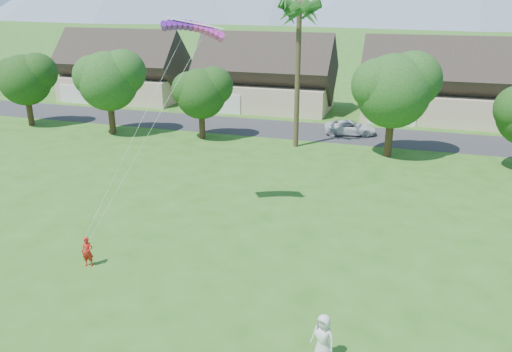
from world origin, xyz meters
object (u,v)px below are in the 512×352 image
at_px(parafoil_kite, 193,26).
at_px(watcher, 323,338).
at_px(kite_flyer, 88,252).
at_px(parked_car, 350,128).

bearing_deg(parafoil_kite, watcher, -70.08).
relative_size(kite_flyer, parked_car, 0.32).
bearing_deg(watcher, parked_car, 116.65).
relative_size(watcher, parafoil_kite, 0.53).
relative_size(kite_flyer, watcher, 0.82).
bearing_deg(watcher, parafoil_kite, 152.83).
bearing_deg(parked_car, parafoil_kite, 154.03).
bearing_deg(parked_car, watcher, 175.55).
bearing_deg(kite_flyer, parked_car, 58.19).
bearing_deg(watcher, kite_flyer, -173.80).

